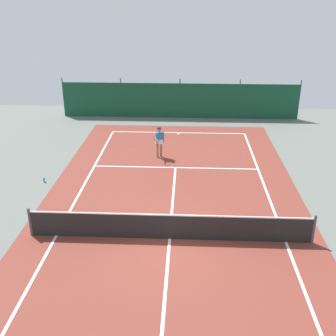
% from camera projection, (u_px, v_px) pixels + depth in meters
% --- Properties ---
extents(ground_plane, '(36.00, 36.00, 0.00)m').
position_uv_depth(ground_plane, '(170.00, 239.00, 14.62)').
color(ground_plane, slate).
extents(court_surface, '(11.02, 26.60, 0.01)m').
position_uv_depth(court_surface, '(170.00, 239.00, 14.61)').
color(court_surface, brown).
rests_on(court_surface, ground).
extents(tennis_net, '(10.12, 0.10, 1.10)m').
position_uv_depth(tennis_net, '(170.00, 227.00, 14.41)').
color(tennis_net, black).
rests_on(tennis_net, ground).
extents(back_fence, '(16.30, 0.98, 2.70)m').
position_uv_depth(back_fence, '(180.00, 106.00, 28.77)').
color(back_fence, '#14472D').
rests_on(back_fence, ground).
extents(tennis_player, '(0.57, 0.83, 1.64)m').
position_uv_depth(tennis_player, '(159.00, 140.00, 21.40)').
color(tennis_player, '#9E7051').
rests_on(tennis_player, ground).
extents(tennis_ball_near_player, '(0.07, 0.07, 0.07)m').
position_uv_depth(tennis_ball_near_player, '(131.00, 145.00, 23.34)').
color(tennis_ball_near_player, '#CCDB33').
rests_on(tennis_ball_near_player, ground).
extents(tennis_ball_midcourt, '(0.07, 0.07, 0.07)m').
position_uv_depth(tennis_ball_midcourt, '(241.00, 149.00, 22.75)').
color(tennis_ball_midcourt, '#CCDB33').
rests_on(tennis_ball_midcourt, ground).
extents(water_bottle, '(0.08, 0.08, 0.24)m').
position_uv_depth(water_bottle, '(44.00, 180.00, 18.90)').
color(water_bottle, '#338CD8').
rests_on(water_bottle, ground).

